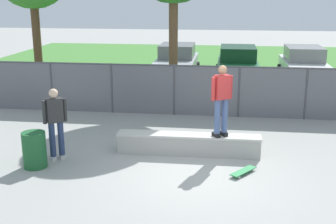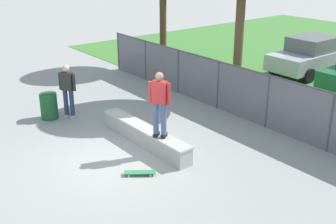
{
  "view_description": "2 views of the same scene",
  "coord_description": "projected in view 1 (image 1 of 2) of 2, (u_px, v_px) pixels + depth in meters",
  "views": [
    {
      "loc": [
        0.59,
        -9.32,
        4.08
      ],
      "look_at": [
        -0.83,
        1.44,
        1.09
      ],
      "focal_mm": 46.59,
      "sensor_mm": 36.0,
      "label": 1
    },
    {
      "loc": [
        8.73,
        -4.95,
        5.31
      ],
      "look_at": [
        0.21,
        1.79,
        1.04
      ],
      "focal_mm": 44.63,
      "sensor_mm": 36.0,
      "label": 2
    }
  ],
  "objects": [
    {
      "name": "skateboard",
      "position": [
        243.0,
        171.0,
        10.09
      ],
      "size": [
        0.64,
        0.76,
        0.09
      ],
      "color": "#2D8C4C",
      "rests_on": "ground"
    },
    {
      "name": "skateboarder",
      "position": [
        222.0,
        98.0,
        10.79
      ],
      "size": [
        0.52,
        0.42,
        1.82
      ],
      "color": "black",
      "rests_on": "concrete_ledge"
    },
    {
      "name": "concrete_ledge",
      "position": [
        188.0,
        144.0,
        11.29
      ],
      "size": [
        3.71,
        0.51,
        0.54
      ],
      "color": "#A8A59E",
      "rests_on": "ground"
    },
    {
      "name": "car_white",
      "position": [
        304.0,
        65.0,
        20.15
      ],
      "size": [
        2.03,
        4.21,
        1.66
      ],
      "color": "silver",
      "rests_on": "ground"
    },
    {
      "name": "bystander",
      "position": [
        55.0,
        121.0,
        10.76
      ],
      "size": [
        0.51,
        0.43,
        1.82
      ],
      "color": "beige",
      "rests_on": "ground"
    },
    {
      "name": "grass_strip",
      "position": [
        214.0,
        66.0,
        24.74
      ],
      "size": [
        27.23,
        20.0,
        0.02
      ],
      "primitive_type": "cube",
      "color": "#478438",
      "rests_on": "ground"
    },
    {
      "name": "chainlink_fence",
      "position": [
        206.0,
        89.0,
        14.65
      ],
      "size": [
        15.3,
        0.07,
        1.73
      ],
      "color": "#4C4C51",
      "rests_on": "ground"
    },
    {
      "name": "ground_plane",
      "position": [
        195.0,
        175.0,
        10.07
      ],
      "size": [
        80.0,
        80.0,
        0.0
      ],
      "primitive_type": "plane",
      "color": "#9E9E99"
    },
    {
      "name": "car_green",
      "position": [
        238.0,
        64.0,
        20.18
      ],
      "size": [
        2.03,
        4.21,
        1.66
      ],
      "color": "#1E6638",
      "rests_on": "ground"
    },
    {
      "name": "car_silver",
      "position": [
        177.0,
        61.0,
        21.06
      ],
      "size": [
        2.03,
        4.21,
        1.66
      ],
      "color": "#B7BABF",
      "rests_on": "ground"
    },
    {
      "name": "trash_bin",
      "position": [
        34.0,
        150.0,
        10.42
      ],
      "size": [
        0.56,
        0.56,
        0.88
      ],
      "primitive_type": "cylinder",
      "color": "#1E592D",
      "rests_on": "ground"
    }
  ]
}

